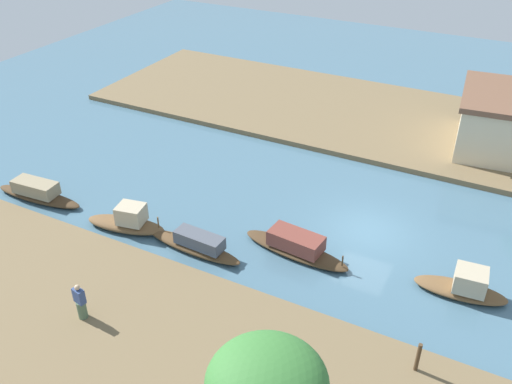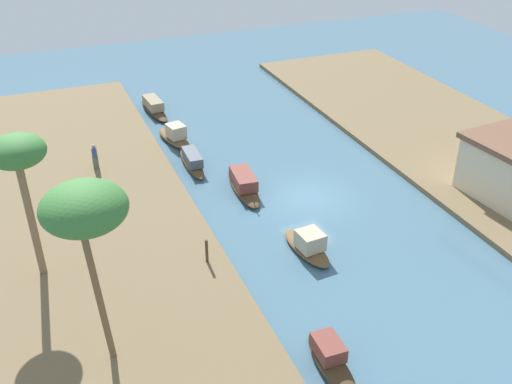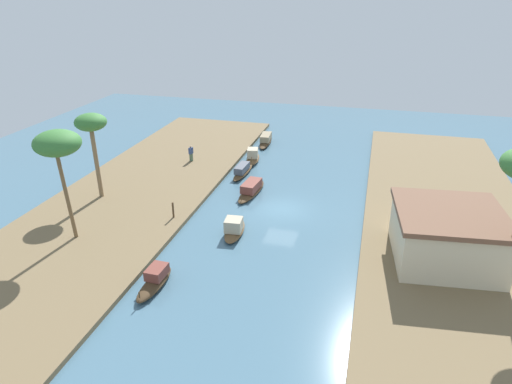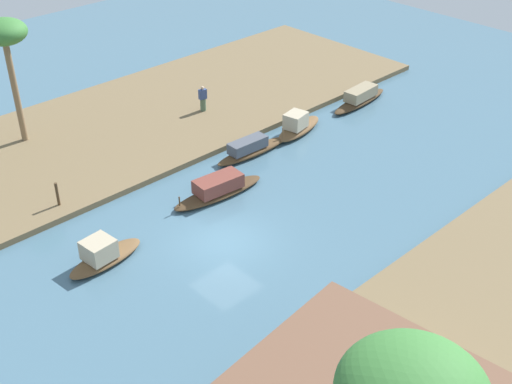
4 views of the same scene
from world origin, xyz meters
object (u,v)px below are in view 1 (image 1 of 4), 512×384
sampan_with_tall_canopy (128,221)px  sampan_with_red_awning (37,193)px  person_on_near_bank (81,303)px  sampan_open_hull (296,246)px  sampan_upstream_small (464,286)px  mooring_post (418,357)px  sampan_near_left_bank (196,244)px

sampan_with_tall_canopy → sampan_with_red_awning: size_ratio=0.79×
sampan_with_tall_canopy → person_on_near_bank: (2.36, -5.53, 0.57)m
person_on_near_bank → sampan_with_red_awning: bearing=157.3°
person_on_near_bank → sampan_open_hull: bearing=66.2°
sampan_upstream_small → sampan_with_tall_canopy: 14.88m
sampan_open_hull → sampan_upstream_small: bearing=11.0°
sampan_with_red_awning → sampan_open_hull: 13.49m
sampan_with_tall_canopy → mooring_post: bearing=-20.5°
sampan_near_left_bank → sampan_with_red_awning: 9.40m
sampan_upstream_small → mooring_post: bearing=-103.8°
sampan_upstream_small → sampan_with_red_awning: (-20.32, -2.66, -0.03)m
sampan_upstream_small → mooring_post: mooring_post is taller
sampan_with_red_awning → person_on_near_bank: bearing=-38.5°
sampan_with_red_awning → mooring_post: bearing=-10.7°
sampan_open_hull → sampan_with_red_awning: bearing=-165.9°
mooring_post → sampan_with_red_awning: bearing=173.5°
sampan_with_tall_canopy → sampan_near_left_bank: bearing=-10.5°
sampan_with_red_awning → mooring_post: 19.72m
sampan_near_left_bank → sampan_with_tall_canopy: 3.73m
sampan_near_left_bank → mooring_post: bearing=-10.3°
sampan_upstream_small → person_on_near_bank: bearing=-151.7°
sampan_open_hull → person_on_near_bank: bearing=-119.8°
sampan_with_tall_canopy → sampan_upstream_small: bearing=-1.1°
sampan_with_red_awning → sampan_near_left_bank: bearing=-3.6°
sampan_near_left_bank → sampan_open_hull: sampan_open_hull is taller
person_on_near_bank → mooring_post: size_ratio=1.30×
sampan_open_hull → person_on_near_bank: person_on_near_bank is taller
sampan_upstream_small → sampan_near_left_bank: size_ratio=0.77×
sampan_with_red_awning → person_on_near_bank: 9.74m
sampan_with_tall_canopy → sampan_with_red_awning: bearing=169.4°
sampan_with_tall_canopy → sampan_open_hull: 7.91m
sampan_with_tall_canopy → person_on_near_bank: 6.05m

